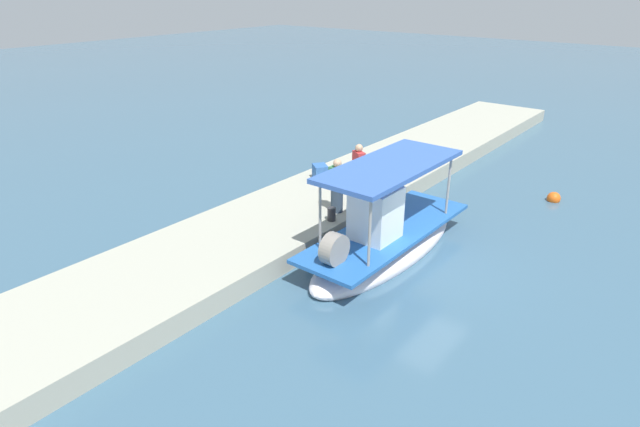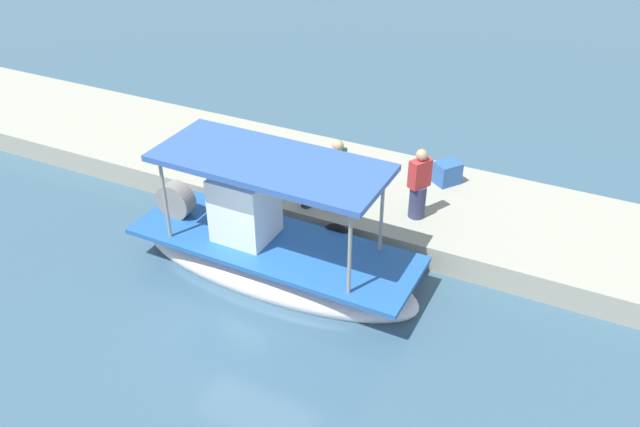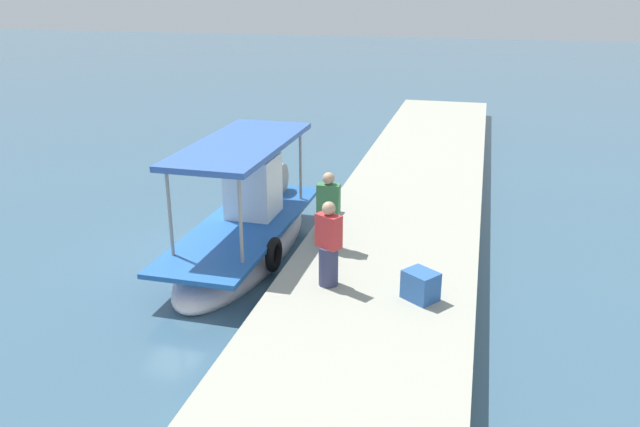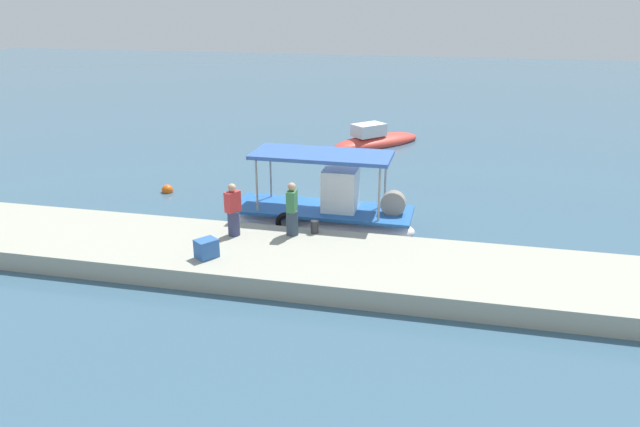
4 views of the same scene
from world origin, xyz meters
TOP-DOWN VIEW (x-y plane):
  - ground_plane at (0.00, 0.00)m, footprint 120.00×120.00m
  - dock_quay at (0.00, -4.13)m, footprint 36.00×3.71m
  - main_fishing_boat at (0.40, -0.85)m, footprint 6.24×2.09m
  - fisherman_near_bollard at (-1.85, -3.31)m, footprint 0.49×0.52m
  - fisherman_by_crate at (-0.15, -2.89)m, footprint 0.38×0.47m
  - mooring_bollard at (0.48, -2.61)m, footprint 0.24×0.24m
  - cargo_crate at (-2.02, -5.01)m, footprint 0.70×0.72m

SIDE VIEW (x-z plane):
  - ground_plane at x=0.00m, z-range 0.00..0.00m
  - dock_quay at x=0.00m, z-range 0.00..0.57m
  - main_fishing_boat at x=0.40m, z-range -1.00..1.97m
  - mooring_bollard at x=0.48m, z-range 0.57..0.96m
  - cargo_crate at x=-2.02m, z-range 0.57..1.10m
  - fisherman_near_bollard at x=-1.85m, z-range 0.49..2.11m
  - fisherman_by_crate at x=-0.15m, z-range 0.49..2.13m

